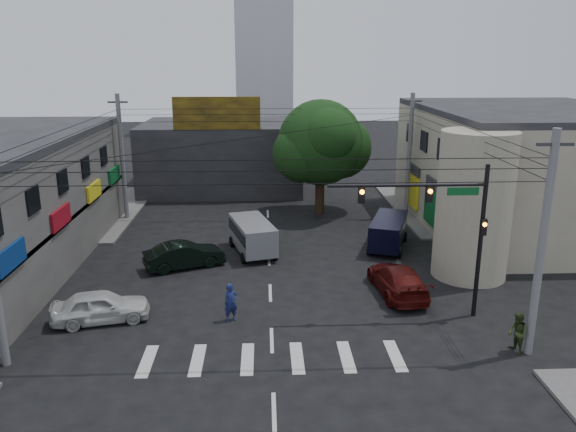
{
  "coord_description": "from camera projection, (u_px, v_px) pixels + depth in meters",
  "views": [
    {
      "loc": [
        -0.24,
        -24.65,
        11.74
      ],
      "look_at": [
        1.0,
        4.0,
        3.54
      ],
      "focal_mm": 35.0,
      "sensor_mm": 36.0,
      "label": 1
    }
  ],
  "objects": [
    {
      "name": "silver_minivan",
      "position": [
        253.0,
        237.0,
        34.45
      ],
      "size": [
        5.7,
        4.35,
        2.02
      ],
      "primitive_type": null,
      "rotation": [
        0.0,
        0.0,
        1.84
      ],
      "color": "gray",
      "rests_on": "ground"
    },
    {
      "name": "sidewalk_far_right",
      "position": [
        492.0,
        207.0,
        44.93
      ],
      "size": [
        16.0,
        16.0,
        0.15
      ],
      "primitive_type": "cube",
      "color": "#514F4C",
      "rests_on": "ground"
    },
    {
      "name": "building_far",
      "position": [
        223.0,
        156.0,
        50.9
      ],
      "size": [
        14.0,
        10.0,
        6.0
      ],
      "primitive_type": "cube",
      "color": "#232326",
      "rests_on": "ground"
    },
    {
      "name": "street_tree",
      "position": [
        321.0,
        143.0,
        41.9
      ],
      "size": [
        6.4,
        6.4,
        8.7
      ],
      "color": "black",
      "rests_on": "ground"
    },
    {
      "name": "ground",
      "position": [
        271.0,
        310.0,
        26.91
      ],
      "size": [
        160.0,
        160.0,
        0.0
      ],
      "primitive_type": "plane",
      "color": "black",
      "rests_on": "ground"
    },
    {
      "name": "utility_pole_near_right",
      "position": [
        542.0,
        247.0,
        21.76
      ],
      "size": [
        0.32,
        0.32,
        9.2
      ],
      "primitive_type": "cylinder",
      "color": "#59595B",
      "rests_on": "ground"
    },
    {
      "name": "building_right",
      "position": [
        526.0,
        171.0,
        39.05
      ],
      "size": [
        14.0,
        18.0,
        8.0
      ],
      "primitive_type": "cube",
      "color": "gray",
      "rests_on": "ground"
    },
    {
      "name": "pedestrian_olive",
      "position": [
        517.0,
        333.0,
        22.83
      ],
      "size": [
        1.07,
        0.94,
        1.74
      ],
      "primitive_type": "imported",
      "rotation": [
        0.0,
        0.0,
        -1.4
      ],
      "color": "#2E3C1B",
      "rests_on": "ground"
    },
    {
      "name": "maroon_sedan",
      "position": [
        398.0,
        280.0,
        28.58
      ],
      "size": [
        3.0,
        5.53,
        1.5
      ],
      "primitive_type": "imported",
      "rotation": [
        0.0,
        0.0,
        3.23
      ],
      "color": "#440C09",
      "rests_on": "ground"
    },
    {
      "name": "traffic_gantry",
      "position": [
        446.0,
        217.0,
        24.95
      ],
      "size": [
        7.1,
        0.35,
        7.2
      ],
      "color": "black",
      "rests_on": "ground"
    },
    {
      "name": "sidewalk_far_left",
      "position": [
        35.0,
        212.0,
        43.43
      ],
      "size": [
        16.0,
        16.0,
        0.15
      ],
      "primitive_type": "cube",
      "color": "#514F4C",
      "rests_on": "ground"
    },
    {
      "name": "utility_pole_far_left",
      "position": [
        122.0,
        158.0,
        40.58
      ],
      "size": [
        0.32,
        0.32,
        9.2
      ],
      "primitive_type": "cylinder",
      "color": "#59595B",
      "rests_on": "ground"
    },
    {
      "name": "dark_sedan",
      "position": [
        185.0,
        255.0,
        32.12
      ],
      "size": [
        4.82,
        5.68,
        1.5
      ],
      "primitive_type": "imported",
      "rotation": [
        0.0,
        0.0,
        1.97
      ],
      "color": "black",
      "rests_on": "ground"
    },
    {
      "name": "navy_van",
      "position": [
        388.0,
        233.0,
        35.36
      ],
      "size": [
        6.0,
        4.88,
        1.94
      ],
      "primitive_type": null,
      "rotation": [
        0.0,
        0.0,
        1.23
      ],
      "color": "black",
      "rests_on": "ground"
    },
    {
      "name": "traffic_officer",
      "position": [
        231.0,
        302.0,
        25.58
      ],
      "size": [
        0.99,
        0.94,
        1.81
      ],
      "primitive_type": "imported",
      "rotation": [
        0.0,
        0.0,
        0.43
      ],
      "color": "navy",
      "rests_on": "ground"
    },
    {
      "name": "corner_column",
      "position": [
        474.0,
        205.0,
        30.11
      ],
      "size": [
        4.0,
        4.0,
        8.0
      ],
      "primitive_type": "cylinder",
      "color": "gray",
      "rests_on": "ground"
    },
    {
      "name": "white_compact",
      "position": [
        101.0,
        306.0,
        25.57
      ],
      "size": [
        3.58,
        5.07,
        1.48
      ],
      "primitive_type": "imported",
      "rotation": [
        0.0,
        0.0,
        1.79
      ],
      "color": "silver",
      "rests_on": "ground"
    },
    {
      "name": "utility_pole_far_right",
      "position": [
        409.0,
        156.0,
        41.45
      ],
      "size": [
        0.32,
        0.32,
        9.2
      ],
      "primitive_type": "cylinder",
      "color": "#59595B",
      "rests_on": "ground"
    },
    {
      "name": "billboard",
      "position": [
        217.0,
        113.0,
        45.01
      ],
      "size": [
        7.0,
        0.3,
        2.6
      ],
      "primitive_type": "cube",
      "color": "olive",
      "rests_on": "building_far"
    }
  ]
}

